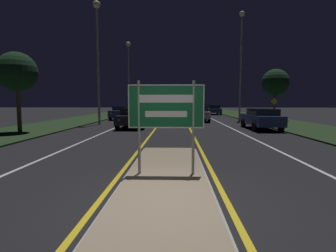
# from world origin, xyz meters

# --- Properties ---
(ground_plane) EXTENTS (160.00, 160.00, 0.00)m
(ground_plane) POSITION_xyz_m (0.00, 0.00, 0.00)
(ground_plane) COLOR black
(median_island) EXTENTS (2.05, 7.47, 0.10)m
(median_island) POSITION_xyz_m (0.00, 1.62, 0.04)
(median_island) COLOR #999993
(median_island) RESTS_ON ground_plane
(verge_left) EXTENTS (5.00, 100.00, 0.08)m
(verge_left) POSITION_xyz_m (-9.50, 20.00, 0.04)
(verge_left) COLOR #1E3319
(verge_left) RESTS_ON ground_plane
(verge_right) EXTENTS (5.00, 100.00, 0.08)m
(verge_right) POSITION_xyz_m (9.50, 20.00, 0.04)
(verge_right) COLOR #1E3319
(verge_right) RESTS_ON ground_plane
(centre_line_yellow_left) EXTENTS (0.12, 70.00, 0.01)m
(centre_line_yellow_left) POSITION_xyz_m (-1.22, 25.00, 0.00)
(centre_line_yellow_left) COLOR gold
(centre_line_yellow_left) RESTS_ON ground_plane
(centre_line_yellow_right) EXTENTS (0.12, 70.00, 0.01)m
(centre_line_yellow_right) POSITION_xyz_m (1.22, 25.00, 0.00)
(centre_line_yellow_right) COLOR gold
(centre_line_yellow_right) RESTS_ON ground_plane
(lane_line_white_left) EXTENTS (0.12, 70.00, 0.01)m
(lane_line_white_left) POSITION_xyz_m (-4.20, 25.00, 0.00)
(lane_line_white_left) COLOR silver
(lane_line_white_left) RESTS_ON ground_plane
(lane_line_white_right) EXTENTS (0.12, 70.00, 0.01)m
(lane_line_white_right) POSITION_xyz_m (4.20, 25.00, 0.00)
(lane_line_white_right) COLOR silver
(lane_line_white_right) RESTS_ON ground_plane
(edge_line_white_left) EXTENTS (0.10, 70.00, 0.01)m
(edge_line_white_left) POSITION_xyz_m (-7.20, 25.00, 0.00)
(edge_line_white_left) COLOR silver
(edge_line_white_left) RESTS_ON ground_plane
(edge_line_white_right) EXTENTS (0.10, 70.00, 0.01)m
(edge_line_white_right) POSITION_xyz_m (7.20, 25.00, 0.00)
(edge_line_white_right) COLOR silver
(edge_line_white_right) RESTS_ON ground_plane
(highway_sign) EXTENTS (1.86, 0.07, 2.31)m
(highway_sign) POSITION_xyz_m (0.00, 1.62, 1.69)
(highway_sign) COLOR #9E9E99
(highway_sign) RESTS_ON median_island
(streetlight_left_near) EXTENTS (0.60, 0.60, 9.90)m
(streetlight_left_near) POSITION_xyz_m (-6.11, 16.62, 6.73)
(streetlight_left_near) COLOR #9E9E99
(streetlight_left_near) RESTS_ON ground_plane
(streetlight_left_far) EXTENTS (0.64, 0.64, 10.20)m
(streetlight_left_far) POSITION_xyz_m (-6.44, 32.26, 7.13)
(streetlight_left_far) COLOR #9E9E99
(streetlight_left_far) RESTS_ON ground_plane
(streetlight_right_near) EXTENTS (0.53, 0.53, 10.51)m
(streetlight_right_near) POSITION_xyz_m (6.50, 21.27, 6.69)
(streetlight_right_near) COLOR #9E9E99
(streetlight_right_near) RESTS_ON ground_plane
(car_receding_0) EXTENTS (1.87, 4.62, 1.42)m
(car_receding_0) POSITION_xyz_m (6.06, 13.27, 0.76)
(car_receding_0) COLOR navy
(car_receding_0) RESTS_ON ground_plane
(car_receding_1) EXTENTS (1.85, 4.74, 1.54)m
(car_receding_1) POSITION_xyz_m (2.43, 20.57, 0.80)
(car_receding_1) COLOR #B7B7BC
(car_receding_1) RESTS_ON ground_plane
(car_receding_2) EXTENTS (1.94, 4.67, 1.42)m
(car_receding_2) POSITION_xyz_m (5.74, 34.08, 0.76)
(car_receding_2) COLOR navy
(car_receding_2) RESTS_ON ground_plane
(car_receding_3) EXTENTS (1.93, 4.77, 1.47)m
(car_receding_3) POSITION_xyz_m (5.52, 47.20, 0.77)
(car_receding_3) COLOR silver
(car_receding_3) RESTS_ON ground_plane
(car_approaching_0) EXTENTS (1.96, 4.70, 1.44)m
(car_approaching_0) POSITION_xyz_m (-2.87, 14.24, 0.77)
(car_approaching_0) COLOR black
(car_approaching_0) RESTS_ON ground_plane
(car_approaching_1) EXTENTS (2.01, 4.68, 1.42)m
(car_approaching_1) POSITION_xyz_m (-5.58, 23.15, 0.76)
(car_approaching_1) COLOR navy
(car_approaching_1) RESTS_ON ground_plane
(warning_sign) EXTENTS (0.60, 0.06, 2.13)m
(warning_sign) POSITION_xyz_m (9.08, 19.16, 1.37)
(warning_sign) COLOR #9E9E99
(warning_sign) RESTS_ON verge_right
(roadside_palm_left) EXTENTS (2.29, 2.29, 4.70)m
(roadside_palm_left) POSITION_xyz_m (-9.06, 10.41, 3.60)
(roadside_palm_left) COLOR #4C3823
(roadside_palm_left) RESTS_ON verge_left
(roadside_palm_right) EXTENTS (2.60, 2.60, 5.00)m
(roadside_palm_right) POSITION_xyz_m (9.95, 21.43, 3.76)
(roadside_palm_right) COLOR #4C3823
(roadside_palm_right) RESTS_ON verge_right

